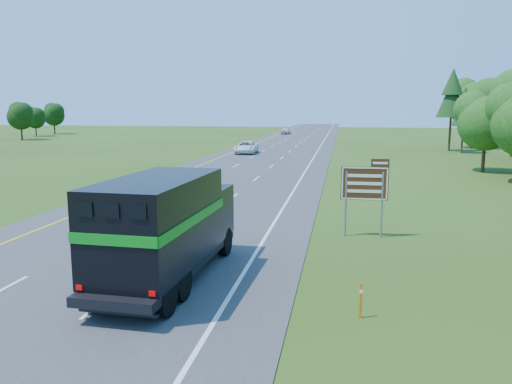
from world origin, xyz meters
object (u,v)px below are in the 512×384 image
(white_suv, at_px, (246,147))
(far_car, at_px, (286,131))
(exit_sign, at_px, (365,186))
(horse_truck, at_px, (166,225))

(white_suv, relative_size, far_car, 1.22)
(white_suv, xyz_separation_m, exit_sign, (13.35, -40.97, 1.49))
(white_suv, relative_size, exit_sign, 1.59)
(far_car, height_order, exit_sign, exit_sign)
(white_suv, xyz_separation_m, far_car, (-0.59, 50.80, 0.01))
(far_car, distance_m, exit_sign, 92.84)
(white_suv, bearing_deg, far_car, 87.87)
(far_car, xyz_separation_m, exit_sign, (13.94, -91.78, 1.49))
(horse_truck, distance_m, exit_sign, 9.94)
(exit_sign, bearing_deg, white_suv, 108.01)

